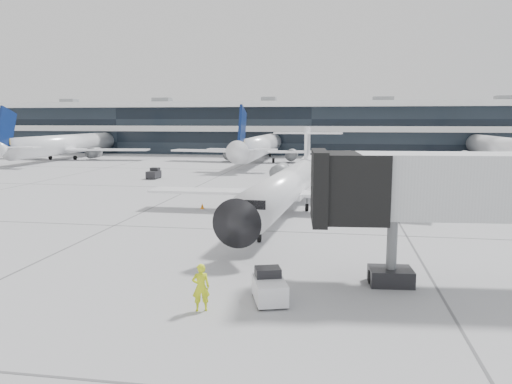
# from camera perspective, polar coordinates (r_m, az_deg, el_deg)

# --- Properties ---
(ground) EXTENTS (220.00, 220.00, 0.00)m
(ground) POSITION_cam_1_polar(r_m,az_deg,el_deg) (33.75, -0.28, -4.44)
(ground) COLOR #99999C
(ground) RESTS_ON ground
(terminal) EXTENTS (170.00, 22.00, 10.00)m
(terminal) POSITION_cam_1_polar(r_m,az_deg,el_deg) (114.62, 6.64, 7.02)
(terminal) COLOR black
(terminal) RESTS_ON ground
(bg_jet_left) EXTENTS (32.00, 40.00, 9.60)m
(bg_jet_left) POSITION_cam_1_polar(r_m,az_deg,el_deg) (101.27, -20.64, 3.55)
(bg_jet_left) COLOR white
(bg_jet_left) RESTS_ON ground
(bg_jet_center) EXTENTS (32.00, 40.00, 9.60)m
(bg_jet_center) POSITION_cam_1_polar(r_m,az_deg,el_deg) (88.81, 0.57, 3.49)
(bg_jet_center) COLOR white
(bg_jet_center) RESTS_ON ground
(bg_jet_right) EXTENTS (32.00, 40.00, 9.60)m
(bg_jet_right) POSITION_cam_1_polar(r_m,az_deg,el_deg) (91.68, 26.14, 2.79)
(bg_jet_right) COLOR white
(bg_jet_right) RESTS_ON ground
(regional_jet) EXTENTS (23.16, 28.94, 6.68)m
(regional_jet) POSITION_cam_1_polar(r_m,az_deg,el_deg) (39.83, 3.62, 0.84)
(regional_jet) COLOR white
(regional_jet) RESTS_ON ground
(ramp_worker) EXTENTS (0.81, 0.66, 1.90)m
(ramp_worker) POSITION_cam_1_polar(r_m,az_deg,el_deg) (19.91, -6.32, -10.77)
(ramp_worker) COLOR #D9ED19
(ramp_worker) RESTS_ON ground
(baggage_tug) EXTENTS (1.78, 2.34, 1.32)m
(baggage_tug) POSITION_cam_1_polar(r_m,az_deg,el_deg) (20.88, 1.54, -10.85)
(baggage_tug) COLOR white
(baggage_tug) RESTS_ON ground
(traffic_cone) EXTENTS (0.35, 0.35, 0.49)m
(traffic_cone) POSITION_cam_1_polar(r_m,az_deg,el_deg) (42.10, -6.16, -1.61)
(traffic_cone) COLOR orange
(traffic_cone) RESTS_ON ground
(far_tug) EXTENTS (1.36, 2.19, 1.36)m
(far_tug) POSITION_cam_1_polar(r_m,az_deg,el_deg) (64.49, -11.60, 2.05)
(far_tug) COLOR black
(far_tug) RESTS_ON ground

